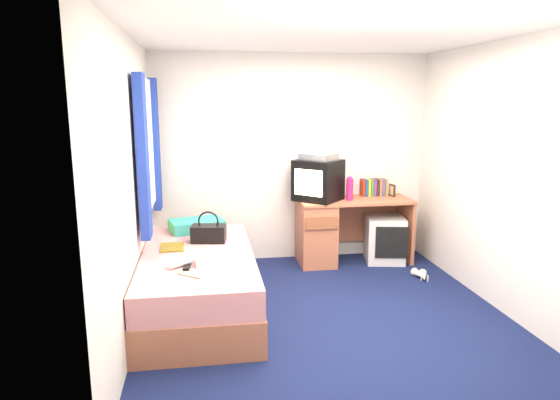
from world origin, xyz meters
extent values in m
plane|color=#0C1438|center=(0.00, 0.00, 0.00)|extent=(3.40, 3.40, 0.00)
plane|color=white|center=(0.00, 0.00, 2.40)|extent=(3.40, 3.40, 0.00)
plane|color=silver|center=(0.00, 1.70, 1.20)|extent=(3.20, 0.00, 3.20)
plane|color=silver|center=(0.00, -1.70, 1.20)|extent=(3.20, 0.00, 3.20)
plane|color=silver|center=(-1.60, 0.00, 1.20)|extent=(0.00, 3.40, 3.40)
plane|color=silver|center=(1.60, 0.00, 1.20)|extent=(0.00, 3.40, 3.40)
cube|color=#B56B4B|center=(-1.10, 0.30, 0.15)|extent=(1.00, 2.00, 0.30)
cube|color=brown|center=(-0.60, -0.10, 0.16)|extent=(0.02, 0.70, 0.18)
cube|color=white|center=(-1.10, 0.30, 0.42)|extent=(0.98, 1.98, 0.24)
cube|color=#1B6CB5|center=(-1.11, 1.08, 0.60)|extent=(0.61, 0.47, 0.12)
cube|color=#B56B4B|center=(0.69, 1.42, 0.73)|extent=(1.30, 0.55, 0.03)
cube|color=#B56B4B|center=(0.24, 1.42, 0.36)|extent=(0.40, 0.52, 0.72)
cube|color=#B56B4B|center=(1.32, 1.42, 0.36)|extent=(0.04, 0.52, 0.72)
cube|color=#B56B4B|center=(0.94, 1.67, 0.45)|extent=(0.78, 0.03, 0.55)
cube|color=silver|center=(1.06, 1.37, 0.27)|extent=(0.50, 0.50, 0.54)
cube|color=black|center=(0.26, 1.44, 0.98)|extent=(0.63, 0.63, 0.46)
cube|color=#FFDFA1|center=(0.12, 1.28, 0.98)|extent=(0.27, 0.25, 0.29)
cube|color=#B2B2B4|center=(0.26, 1.44, 1.25)|extent=(0.45, 0.46, 0.07)
cube|color=maroon|center=(0.84, 1.60, 0.85)|extent=(0.03, 0.13, 0.20)
cube|color=navy|center=(0.88, 1.60, 0.85)|extent=(0.03, 0.13, 0.20)
cube|color=gold|center=(0.91, 1.60, 0.85)|extent=(0.03, 0.13, 0.20)
cube|color=#337F33|center=(0.95, 1.60, 0.85)|extent=(0.03, 0.13, 0.20)
cube|color=#7F337F|center=(0.98, 1.60, 0.85)|extent=(0.03, 0.13, 0.20)
cube|color=#262626|center=(1.02, 1.60, 0.85)|extent=(0.03, 0.13, 0.20)
cube|color=#B26633|center=(1.05, 1.60, 0.85)|extent=(0.03, 0.13, 0.20)
cube|color=#4C4C99|center=(1.09, 1.60, 0.85)|extent=(0.03, 0.13, 0.20)
cube|color=olive|center=(1.12, 1.60, 0.85)|extent=(0.03, 0.13, 0.20)
cube|color=#2F200F|center=(1.19, 1.53, 0.82)|extent=(0.03, 0.12, 0.14)
cylinder|color=#D51E67|center=(0.62, 1.37, 0.87)|extent=(0.09, 0.09, 0.24)
cylinder|color=silver|center=(0.55, 1.48, 0.84)|extent=(0.06, 0.06, 0.18)
cube|color=black|center=(-0.99, 0.64, 0.62)|extent=(0.35, 0.23, 0.16)
torus|color=black|center=(-0.99, 0.64, 0.74)|extent=(0.20, 0.05, 0.20)
cube|color=silver|center=(-0.97, -0.01, 0.58)|extent=(0.28, 0.24, 0.09)
cube|color=gold|center=(-1.33, 0.49, 0.55)|extent=(0.22, 0.29, 0.01)
cylinder|color=silver|center=(-1.24, -0.05, 0.58)|extent=(0.20, 0.17, 0.07)
cube|color=gold|center=(-1.15, -0.28, 0.55)|extent=(0.21, 0.18, 0.01)
cube|color=black|center=(-1.18, -0.09, 0.55)|extent=(0.07, 0.16, 0.02)
cube|color=silver|center=(-1.58, 0.90, 1.45)|extent=(0.02, 0.90, 1.10)
cube|color=white|center=(-1.57, 0.90, 2.04)|extent=(0.06, 1.06, 0.08)
cube|color=white|center=(-1.57, 0.90, 0.86)|extent=(0.06, 1.06, 0.08)
cube|color=navy|center=(-1.53, 0.31, 1.40)|extent=(0.08, 0.24, 1.40)
cube|color=navy|center=(-1.53, 1.49, 1.40)|extent=(0.08, 0.24, 1.40)
cone|color=silver|center=(1.23, 0.75, 0.04)|extent=(0.13, 0.23, 0.09)
cone|color=silver|center=(1.25, 0.70, 0.04)|extent=(0.16, 0.24, 0.09)
camera|label=1|loc=(-1.02, -4.02, 1.89)|focal=32.00mm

